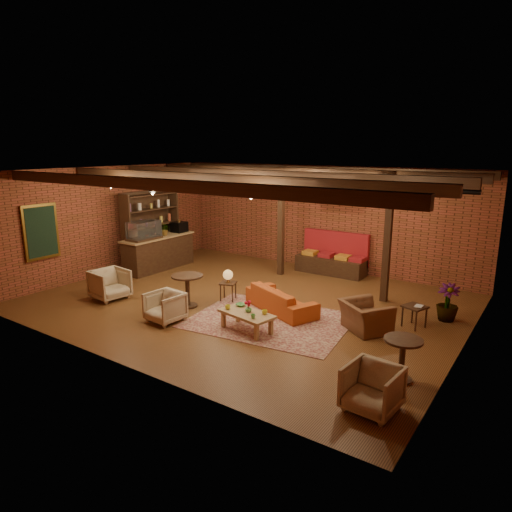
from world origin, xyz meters
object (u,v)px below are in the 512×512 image
Objects in this scene: side_table_lamp at (228,277)px; plant_tall at (451,266)px; armchair_a at (110,283)px; side_table_book at (415,307)px; armchair_far at (372,387)px; coffee_table at (247,314)px; armchair_right at (366,312)px; round_table_right at (402,353)px; sofa at (281,299)px; armchair_b at (165,306)px; round_table_left at (187,285)px.

plant_tall is (4.83, 1.66, 0.65)m from side_table_lamp.
side_table_book is (6.88, 2.46, 0.02)m from armchair_a.
armchair_far is at bearing -91.13° from plant_tall.
coffee_table is 1.61× the size of side_table_lamp.
plant_tall is at bearing 93.91° from armchair_far.
armchair_a is at bearing 50.59° from armchair_right.
round_table_right is at bearing 90.64° from armchair_far.
round_table_right is at bearing 162.66° from armchair_right.
side_table_lamp is 5.47m from armchair_far.
coffee_table is 2.31× the size of side_table_book.
round_table_right is (0.49, -2.45, 0.05)m from side_table_book.
armchair_far reaches higher than sofa.
armchair_b is 0.76× the size of armchair_right.
armchair_b is (-1.79, -0.58, 0.00)m from coffee_table.
side_table_lamp reaches higher than round_table_right.
armchair_a is 7.37m from round_table_right.
armchair_a is at bearing -156.15° from plant_tall.
armchair_far is at bearing -23.11° from coffee_table.
armchair_a reaches higher than armchair_b.
armchair_far is 0.30× the size of plant_tall.
side_table_lamp is 5.15m from plant_tall.
armchair_a is 6.32m from armchair_right.
side_table_lamp is 1.01× the size of round_table_left.
side_table_lamp is (-1.52, 1.33, 0.24)m from coffee_table.
side_table_book is 1.24m from plant_tall.
round_table_left is 5.98m from plant_tall.
coffee_table is 3.51m from armchair_far.
plant_tall is (1.27, 1.58, 0.83)m from armchair_right.
round_table_left is 5.40m from round_table_right.
armchair_b reaches higher than sofa.
round_table_left is 0.94× the size of armchair_a.
armchair_a is at bearing 176.83° from armchair_b.
coffee_table is 1.33× the size of armchair_right.
coffee_table is at bearing 69.79° from armchair_right.
side_table_book is (4.62, 2.77, 0.08)m from armchair_b.
round_table_left is at bearing -119.69° from side_table_lamp.
armchair_far is at bearing 148.32° from armchair_right.
coffee_table is 4.55m from plant_tall.
sofa is 3.75m from round_table_right.
round_table_left is 1.42× the size of side_table_book.
sofa is at bearing 26.71° from round_table_left.
sofa is 2.57× the size of armchair_far.
armchair_b is 6.29m from plant_tall.
coffee_table is at bearing 175.56° from round_table_right.
side_table_lamp is at bearing 86.73° from armchair_b.
armchair_right reaches higher than side_table_book.
armchair_a is 2.29m from armchair_b.
side_table_lamp reaches higher than round_table_left.
side_table_lamp is at bearing 60.31° from round_table_left.
plant_tall is (7.37, 3.26, 0.83)m from armchair_a.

